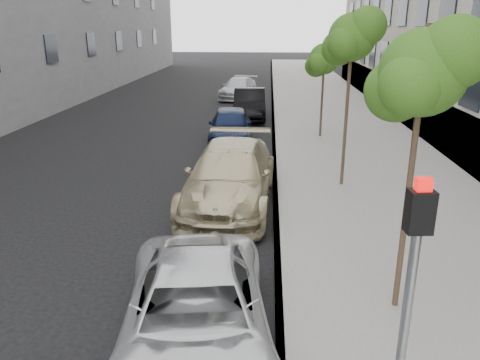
# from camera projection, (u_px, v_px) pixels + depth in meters

# --- Properties ---
(sidewalk) EXTENTS (6.40, 72.00, 0.14)m
(sidewalk) POSITION_uv_depth(u_px,v_px,m) (322.00, 103.00, 29.43)
(sidewalk) COLOR gray
(sidewalk) RESTS_ON ground
(curb) EXTENTS (0.15, 72.00, 0.14)m
(curb) POSITION_uv_depth(u_px,v_px,m) (273.00, 102.00, 29.61)
(curb) COLOR #9E9B93
(curb) RESTS_ON ground
(tree_near) EXTENTS (1.67, 1.47, 4.80)m
(tree_near) POSITION_uv_depth(u_px,v_px,m) (425.00, 73.00, 6.92)
(tree_near) COLOR #38281C
(tree_near) RESTS_ON sidewalk
(tree_mid) EXTENTS (1.68, 1.48, 5.14)m
(tree_mid) POSITION_uv_depth(u_px,v_px,m) (353.00, 37.00, 12.96)
(tree_mid) COLOR #38281C
(tree_mid) RESTS_ON sidewalk
(tree_far) EXTENTS (1.64, 1.44, 4.08)m
(tree_far) POSITION_uv_depth(u_px,v_px,m) (325.00, 59.00, 19.44)
(tree_far) COLOR #38281C
(tree_far) RESTS_ON sidewalk
(signal_pole) EXTENTS (0.25, 0.20, 3.33)m
(signal_pole) POSITION_uv_depth(u_px,v_px,m) (408.00, 298.00, 4.66)
(signal_pole) COLOR #939699
(signal_pole) RESTS_ON sidewalk
(minivan) EXTENTS (2.80, 5.04, 1.33)m
(minivan) POSITION_uv_depth(u_px,v_px,m) (196.00, 314.00, 7.01)
(minivan) COLOR silver
(minivan) RESTS_ON ground
(suv) EXTENTS (2.57, 5.78, 1.65)m
(suv) POSITION_uv_depth(u_px,v_px,m) (230.00, 176.00, 12.88)
(suv) COLOR tan
(suv) RESTS_ON ground
(sedan_blue) EXTENTS (1.99, 4.44, 1.48)m
(sedan_blue) POSITION_uv_depth(u_px,v_px,m) (230.00, 125.00, 19.63)
(sedan_blue) COLOR #101935
(sedan_blue) RESTS_ON ground
(sedan_black) EXTENTS (1.83, 4.72, 1.53)m
(sedan_black) POSITION_uv_depth(u_px,v_px,m) (249.00, 104.00, 24.82)
(sedan_black) COLOR black
(sedan_black) RESTS_ON ground
(sedan_rear) EXTENTS (2.70, 4.97, 1.37)m
(sedan_rear) POSITION_uv_depth(u_px,v_px,m) (239.00, 88.00, 31.37)
(sedan_rear) COLOR #AFB2B8
(sedan_rear) RESTS_ON ground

